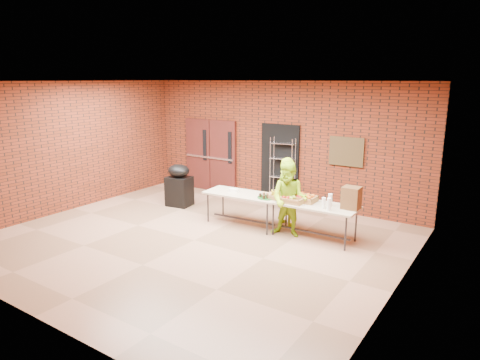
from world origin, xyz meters
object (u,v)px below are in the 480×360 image
object	(u,v)px
table_left	(244,196)
covered_grill	(179,185)
coffee_dispenser	(351,198)
table_right	(314,207)
wire_rack	(282,171)
volunteer_man	(289,199)
volunteer_woman	(287,191)

from	to	relation	value
table_left	covered_grill	xyz separation A→B (m)	(-2.21, 0.32, -0.12)
table_left	coffee_dispenser	size ratio (longest dim) A/B	4.10
table_right	covered_grill	distance (m)	3.91
table_right	covered_grill	world-z (taller)	covered_grill
table_right	coffee_dispenser	distance (m)	0.79
wire_rack	volunteer_man	world-z (taller)	wire_rack
table_right	coffee_dispenser	world-z (taller)	coffee_dispenser
wire_rack	table_left	world-z (taller)	wire_rack
wire_rack	covered_grill	bearing A→B (deg)	-152.28
volunteer_woman	volunteer_man	xyz separation A→B (m)	(0.36, -0.62, 0.02)
coffee_dispenser	covered_grill	bearing A→B (deg)	178.49
coffee_dispenser	covered_grill	xyz separation A→B (m)	(-4.63, 0.12, -0.41)
wire_rack	table_left	xyz separation A→B (m)	(0.04, -1.92, -0.22)
coffee_dispenser	covered_grill	world-z (taller)	coffee_dispenser
covered_grill	volunteer_man	bearing A→B (deg)	-14.79
table_left	volunteer_man	size ratio (longest dim) A/B	1.15
coffee_dispenser	covered_grill	distance (m)	4.65
wire_rack	table_right	xyz separation A→B (m)	(1.73, -1.84, -0.21)
wire_rack	table_right	world-z (taller)	wire_rack
wire_rack	table_right	size ratio (longest dim) A/B	0.98
wire_rack	covered_grill	world-z (taller)	wire_rack
wire_rack	volunteer_man	bearing A→B (deg)	-67.01
volunteer_man	table_right	bearing A→B (deg)	7.88
table_left	coffee_dispenser	world-z (taller)	coffee_dispenser
table_right	volunteer_man	distance (m)	0.54
volunteer_woman	volunteer_man	bearing A→B (deg)	144.39
wire_rack	table_right	bearing A→B (deg)	-55.34
table_right	volunteer_woman	world-z (taller)	volunteer_woman
table_left	covered_grill	size ratio (longest dim) A/B	1.66
volunteer_woman	covered_grill	bearing A→B (deg)	28.27
coffee_dispenser	volunteer_woman	bearing A→B (deg)	167.79
table_left	table_right	distance (m)	1.69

